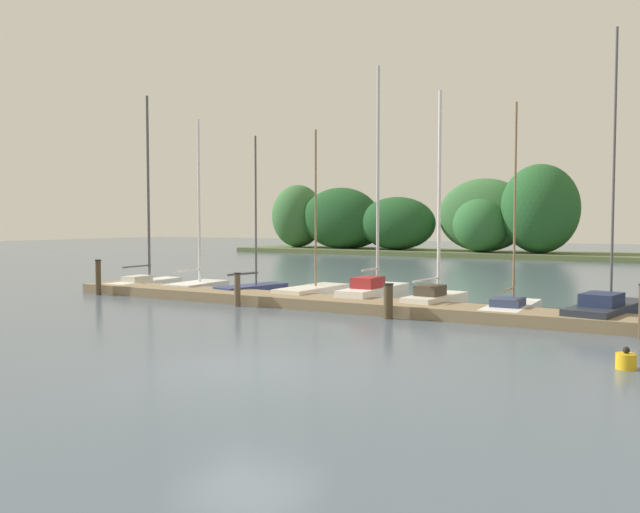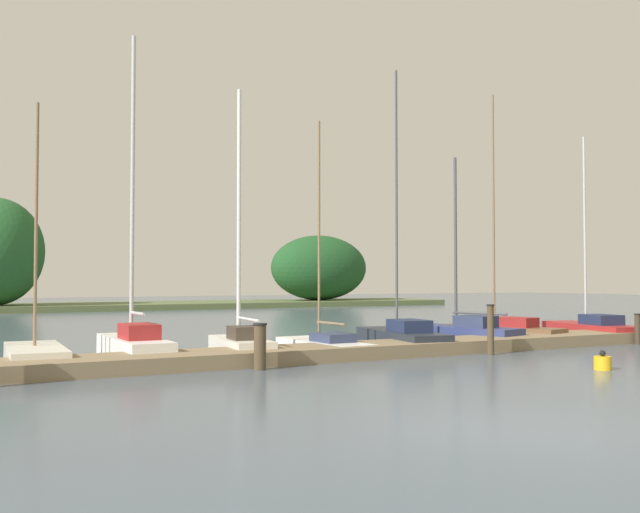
# 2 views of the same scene
# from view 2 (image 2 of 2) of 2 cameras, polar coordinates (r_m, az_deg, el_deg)

# --- Properties ---
(ground) EXTENTS (160.00, 160.00, 0.00)m
(ground) POSITION_cam_2_polar(r_m,az_deg,el_deg) (10.20, 14.49, -13.22)
(ground) COLOR #4C5B6B
(dock_pier) EXTENTS (27.77, 1.80, 0.35)m
(dock_pier) POSITION_cam_2_polar(r_m,az_deg,el_deg) (17.34, -5.42, -7.98)
(dock_pier) COLOR #847051
(dock_pier) RESTS_ON ground
(sailboat_3) EXTENTS (1.35, 3.67, 6.21)m
(sailboat_3) POSITION_cam_2_polar(r_m,az_deg,el_deg) (17.92, -21.90, -7.29)
(sailboat_3) COLOR silver
(sailboat_3) RESTS_ON ground
(sailboat_4) EXTENTS (1.05, 4.16, 8.30)m
(sailboat_4) POSITION_cam_2_polar(r_m,az_deg,el_deg) (18.60, -14.77, -6.64)
(sailboat_4) COLOR white
(sailboat_4) RESTS_ON ground
(sailboat_5) EXTENTS (1.28, 3.22, 7.05)m
(sailboat_5) POSITION_cam_2_polar(r_m,az_deg,el_deg) (18.65, -6.44, -6.74)
(sailboat_5) COLOR silver
(sailboat_5) RESTS_ON ground
(sailboat_6) EXTENTS (1.22, 3.93, 6.47)m
(sailboat_6) POSITION_cam_2_polar(r_m,az_deg,el_deg) (19.70, 0.17, -7.00)
(sailboat_6) COLOR white
(sailboat_6) RESTS_ON ground
(sailboat_7) EXTENTS (1.90, 4.55, 8.34)m
(sailboat_7) POSITION_cam_2_polar(r_m,az_deg,el_deg) (21.23, 6.41, -6.34)
(sailboat_7) COLOR #232833
(sailboat_7) RESTS_ON ground
(sailboat_8) EXTENTS (2.03, 4.12, 5.95)m
(sailboat_8) POSITION_cam_2_polar(r_m,az_deg,el_deg) (23.07, 11.21, -5.93)
(sailboat_8) COLOR navy
(sailboat_8) RESTS_ON ground
(sailboat_9) EXTENTS (1.98, 4.54, 8.31)m
(sailboat_9) POSITION_cam_2_polar(r_m,az_deg,el_deg) (24.57, 14.19, -5.72)
(sailboat_9) COLOR brown
(sailboat_9) RESTS_ON ground
(sailboat_10) EXTENTS (2.09, 4.42, 7.04)m
(sailboat_10) POSITION_cam_2_polar(r_m,az_deg,el_deg) (26.35, 20.80, -5.40)
(sailboat_10) COLOR maroon
(sailboat_10) RESTS_ON ground
(mooring_piling_2) EXTENTS (0.31, 0.31, 1.04)m
(mooring_piling_2) POSITION_cam_2_polar(r_m,az_deg,el_deg) (16.11, -4.83, -7.18)
(mooring_piling_2) COLOR #4C3D28
(mooring_piling_2) RESTS_ON ground
(mooring_piling_3) EXTENTS (0.21, 0.21, 1.36)m
(mooring_piling_3) POSITION_cam_2_polar(r_m,az_deg,el_deg) (19.75, 13.52, -5.70)
(mooring_piling_3) COLOR #4C3D28
(mooring_piling_3) RESTS_ON ground
(mooring_piling_4) EXTENTS (0.20, 0.20, 0.96)m
(mooring_piling_4) POSITION_cam_2_polar(r_m,az_deg,el_deg) (24.49, 24.11, -5.31)
(mooring_piling_4) COLOR #3D3323
(mooring_piling_4) RESTS_ON ground
(channel_buoy_1) EXTENTS (0.38, 0.38, 0.44)m
(channel_buoy_1) POSITION_cam_2_polar(r_m,az_deg,el_deg) (17.29, 21.72, -7.91)
(channel_buoy_1) COLOR gold
(channel_buoy_1) RESTS_ON ground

